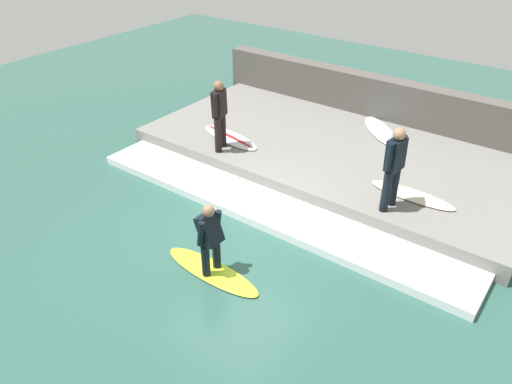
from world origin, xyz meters
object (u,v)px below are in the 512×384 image
(surfer_riding, at_px, (210,236))
(surfboard_waiting_near, at_px, (230,137))
(surfboard_riding, at_px, (212,271))
(surfer_waiting_far, at_px, (394,165))
(surfboard_spare, at_px, (381,131))
(surfer_waiting_near, at_px, (219,112))
(surfboard_waiting_far, at_px, (412,195))

(surfer_riding, xyz_separation_m, surfboard_waiting_near, (3.79, 2.64, -0.37))
(surfboard_riding, relative_size, surfer_riding, 1.52)
(surfer_waiting_far, bearing_deg, surfboard_spare, 26.54)
(surfer_riding, relative_size, surfer_waiting_far, 0.80)
(surfer_riding, bearing_deg, surfboard_spare, -2.22)
(surfboard_riding, relative_size, surfboard_spare, 1.21)
(surfboard_waiting_near, bearing_deg, surfer_waiting_near, -162.29)
(surfer_waiting_far, height_order, surfboard_waiting_far, surfer_waiting_far)
(surfer_waiting_far, relative_size, surfboard_waiting_far, 0.94)
(surfboard_waiting_near, relative_size, surfboard_spare, 1.15)
(surfer_riding, xyz_separation_m, surfboard_waiting_far, (3.90, -2.10, -0.37))
(surfboard_waiting_far, bearing_deg, surfboard_spare, 36.16)
(surfer_waiting_near, relative_size, surfer_waiting_far, 0.99)
(surfer_waiting_near, xyz_separation_m, surfboard_waiting_far, (0.69, -4.56, -0.93))
(surfboard_riding, xyz_separation_m, surfer_riding, (0.00, 0.00, 0.79))
(surfer_riding, distance_m, surfboard_spare, 6.45)
(surfer_waiting_near, distance_m, surfboard_waiting_far, 4.70)
(surfer_riding, height_order, surfboard_waiting_near, surfer_riding)
(surfboard_waiting_near, bearing_deg, surfboard_riding, -145.11)
(surfboard_riding, xyz_separation_m, surfboard_waiting_near, (3.79, 2.64, 0.43))
(surfboard_waiting_far, bearing_deg, surfer_riding, 151.68)
(surfboard_waiting_far, distance_m, surfboard_spare, 3.14)
(surfboard_riding, xyz_separation_m, surfer_waiting_near, (3.21, 2.46, 1.36))
(surfboard_riding, relative_size, surfboard_waiting_near, 1.05)
(surfer_waiting_far, relative_size, surfboard_spare, 1.00)
(surfer_riding, distance_m, surfer_waiting_far, 3.75)
(surfboard_waiting_near, xyz_separation_m, surfer_waiting_far, (-0.58, -4.50, 0.94))
(surfer_riding, height_order, surfer_waiting_far, surfer_waiting_far)
(surfer_riding, height_order, surfboard_spare, surfer_riding)
(surfboard_waiting_far, xyz_separation_m, surfboard_spare, (2.53, 1.85, 0.00))
(surfboard_riding, xyz_separation_m, surfboard_waiting_far, (3.90, -2.10, 0.43))
(surfer_waiting_near, xyz_separation_m, surfer_waiting_far, (0.00, -4.31, 0.01))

